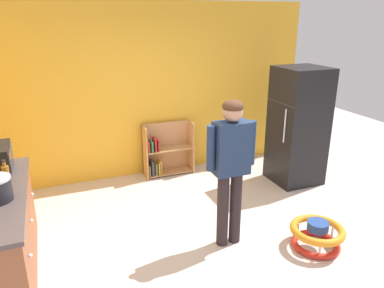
# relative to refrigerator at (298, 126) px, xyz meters

# --- Properties ---
(ground_plane) EXTENTS (12.00, 12.00, 0.00)m
(ground_plane) POSITION_rel_refrigerator_xyz_m (-1.90, -1.15, -0.89)
(ground_plane) COLOR beige
(ground_plane) RESTS_ON ground
(back_wall) EXTENTS (5.20, 0.06, 2.70)m
(back_wall) POSITION_rel_refrigerator_xyz_m (-1.90, 1.18, 0.46)
(back_wall) COLOR gold
(back_wall) RESTS_ON ground
(refrigerator) EXTENTS (0.73, 0.68, 1.78)m
(refrigerator) POSITION_rel_refrigerator_xyz_m (0.00, 0.00, 0.00)
(refrigerator) COLOR black
(refrigerator) RESTS_ON ground
(bookshelf) EXTENTS (0.80, 0.28, 0.85)m
(bookshelf) POSITION_rel_refrigerator_xyz_m (-1.82, 1.00, -0.53)
(bookshelf) COLOR tan
(bookshelf) RESTS_ON ground
(standing_person) EXTENTS (0.57, 0.22, 1.68)m
(standing_person) POSITION_rel_refrigerator_xyz_m (-1.75, -1.16, 0.13)
(standing_person) COLOR #2A2124
(standing_person) RESTS_ON ground
(baby_walker) EXTENTS (0.60, 0.60, 0.32)m
(baby_walker) POSITION_rel_refrigerator_xyz_m (-0.87, -1.61, -0.73)
(baby_walker) COLOR red
(baby_walker) RESTS_ON ground
(amber_bottle) EXTENTS (0.07, 0.07, 0.25)m
(amber_bottle) POSITION_rel_refrigerator_xyz_m (-3.96, -0.61, 0.11)
(amber_bottle) COLOR #9E661E
(amber_bottle) RESTS_ON kitchen_counter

